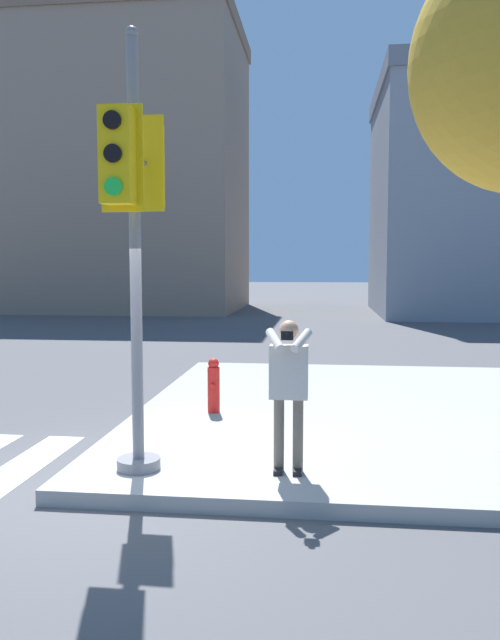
# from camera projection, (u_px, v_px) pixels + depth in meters

# --- Properties ---
(ground_plane) EXTENTS (160.00, 160.00, 0.00)m
(ground_plane) POSITION_uv_depth(u_px,v_px,m) (104.00, 491.00, 6.45)
(ground_plane) COLOR #4C4C4F
(sidewalk_corner) EXTENTS (8.00, 8.00, 0.16)m
(sidewalk_corner) POSITION_uv_depth(u_px,v_px,m) (405.00, 413.00, 9.51)
(sidewalk_corner) COLOR #9E9B96
(sidewalk_corner) RESTS_ON ground_plane
(traffic_signal_pole) EXTENTS (0.46, 1.32, 4.55)m
(traffic_signal_pole) POSITION_uv_depth(u_px,v_px,m) (135.00, 216.00, 6.40)
(traffic_signal_pole) COLOR slate
(traffic_signal_pole) RESTS_ON sidewalk_corner
(person_photographer) EXTENTS (0.50, 0.53, 1.60)m
(person_photographer) POSITION_uv_depth(u_px,v_px,m) (289.00, 382.00, 6.47)
(person_photographer) COLOR black
(person_photographer) RESTS_ON sidewalk_corner
(fire_hydrant) EXTENTS (0.18, 0.24, 0.81)m
(fire_hydrant) POSITION_uv_depth(u_px,v_px,m) (214.00, 386.00, 9.16)
(fire_hydrant) COLOR red
(fire_hydrant) RESTS_ON sidewalk_corner
(building_left) EXTENTS (14.62, 9.33, 14.66)m
(building_left) POSITION_uv_depth(u_px,v_px,m) (103.00, 169.00, 32.72)
(building_left) COLOR gray
(building_left) RESTS_ON ground_plane
(building_right) EXTENTS (11.55, 10.30, 11.05)m
(building_right) POSITION_uv_depth(u_px,v_px,m) (499.00, 197.00, 29.59)
(building_right) COLOR gray
(building_right) RESTS_ON ground_plane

